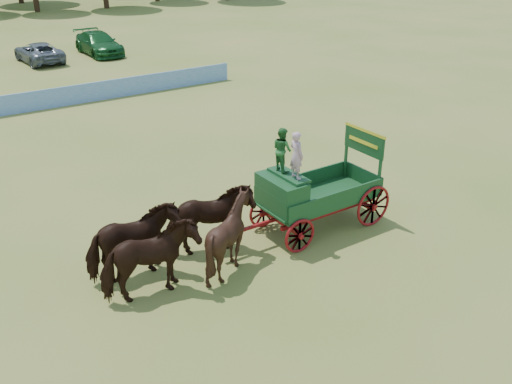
% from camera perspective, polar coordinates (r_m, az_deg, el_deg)
% --- Properties ---
extents(ground, '(160.00, 160.00, 0.00)m').
position_cam_1_polar(ground, '(16.74, -6.02, -7.29)').
color(ground, olive).
rests_on(ground, ground).
extents(horse_lead_left, '(2.61, 1.31, 2.15)m').
position_cam_1_polar(horse_lead_left, '(15.07, -10.54, -6.82)').
color(horse_lead_left, black).
rests_on(horse_lead_left, ground).
extents(horse_lead_right, '(2.58, 1.24, 2.15)m').
position_cam_1_polar(horse_lead_right, '(15.95, -12.17, -5.03)').
color(horse_lead_right, black).
rests_on(horse_lead_right, ground).
extents(horse_wheel_left, '(2.24, 2.07, 2.15)m').
position_cam_1_polar(horse_wheel_left, '(15.98, -2.68, -4.36)').
color(horse_wheel_left, black).
rests_on(horse_wheel_left, ground).
extents(horse_wheel_right, '(2.74, 1.70, 2.15)m').
position_cam_1_polar(horse_wheel_right, '(16.82, -4.64, -2.82)').
color(horse_wheel_right, black).
rests_on(horse_wheel_right, ground).
extents(farm_dray, '(6.00, 2.00, 3.59)m').
position_cam_1_polar(farm_dray, '(17.71, 4.61, 0.37)').
color(farm_dray, maroon).
rests_on(farm_dray, ground).
extents(sponsor_banner, '(26.00, 0.08, 1.05)m').
position_cam_1_polar(sponsor_banner, '(32.20, -23.31, 8.03)').
color(sponsor_banner, '#1E5FA5').
rests_on(sponsor_banner, ground).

